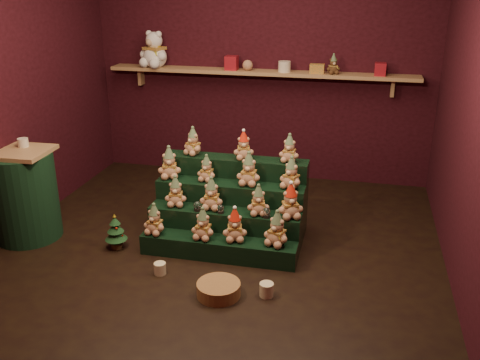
% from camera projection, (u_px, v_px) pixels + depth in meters
% --- Properties ---
extents(ground, '(4.00, 4.00, 0.00)m').
position_uv_depth(ground, '(219.00, 248.00, 4.93)').
color(ground, black).
rests_on(ground, ground).
extents(back_wall, '(4.00, 0.10, 2.80)m').
position_uv_depth(back_wall, '(263.00, 61.00, 6.29)').
color(back_wall, black).
rests_on(back_wall, ground).
extents(front_wall, '(4.00, 0.10, 2.80)m').
position_uv_depth(front_wall, '(103.00, 188.00, 2.56)').
color(front_wall, black).
rests_on(front_wall, ground).
extents(back_shelf, '(3.60, 0.26, 0.24)m').
position_uv_depth(back_shelf, '(260.00, 73.00, 6.17)').
color(back_shelf, '#A48252').
rests_on(back_shelf, ground).
extents(riser_tier_front, '(1.40, 0.22, 0.18)m').
position_uv_depth(riser_tier_front, '(218.00, 248.00, 4.73)').
color(riser_tier_front, black).
rests_on(riser_tier_front, ground).
extents(riser_tier_midfront, '(1.40, 0.22, 0.36)m').
position_uv_depth(riser_tier_midfront, '(224.00, 228.00, 4.90)').
color(riser_tier_midfront, black).
rests_on(riser_tier_midfront, ground).
extents(riser_tier_midback, '(1.40, 0.22, 0.54)m').
position_uv_depth(riser_tier_midback, '(230.00, 210.00, 5.07)').
color(riser_tier_midback, black).
rests_on(riser_tier_midback, ground).
extents(riser_tier_back, '(1.40, 0.22, 0.72)m').
position_uv_depth(riser_tier_back, '(236.00, 192.00, 5.24)').
color(riser_tier_back, black).
rests_on(riser_tier_back, ground).
extents(teddy_0, '(0.23, 0.21, 0.28)m').
position_uv_depth(teddy_0, '(154.00, 219.00, 4.76)').
color(teddy_0, tan).
rests_on(teddy_0, riser_tier_front).
extents(teddy_1, '(0.22, 0.20, 0.29)m').
position_uv_depth(teddy_1, '(203.00, 224.00, 4.66)').
color(teddy_1, tan).
rests_on(teddy_1, riser_tier_front).
extents(teddy_2, '(0.25, 0.24, 0.30)m').
position_uv_depth(teddy_2, '(235.00, 225.00, 4.63)').
color(teddy_2, tan).
rests_on(teddy_2, riser_tier_front).
extents(teddy_3, '(0.28, 0.26, 0.31)m').
position_uv_depth(teddy_3, '(277.00, 228.00, 4.55)').
color(teddy_3, tan).
rests_on(teddy_3, riser_tier_front).
extents(teddy_4, '(0.23, 0.21, 0.28)m').
position_uv_depth(teddy_4, '(176.00, 191.00, 4.89)').
color(teddy_4, tan).
rests_on(teddy_4, riser_tier_midfront).
extents(teddy_5, '(0.22, 0.20, 0.30)m').
position_uv_depth(teddy_5, '(211.00, 194.00, 4.82)').
color(teddy_5, tan).
rests_on(teddy_5, riser_tier_midfront).
extents(teddy_6, '(0.23, 0.22, 0.27)m').
position_uv_depth(teddy_6, '(258.00, 200.00, 4.71)').
color(teddy_6, tan).
rests_on(teddy_6, riser_tier_midfront).
extents(teddy_7, '(0.28, 0.27, 0.31)m').
position_uv_depth(teddy_7, '(290.00, 201.00, 4.64)').
color(teddy_7, tan).
rests_on(teddy_7, riser_tier_midfront).
extents(teddy_8, '(0.26, 0.25, 0.31)m').
position_uv_depth(teddy_8, '(169.00, 163.00, 5.05)').
color(teddy_8, tan).
rests_on(teddy_8, riser_tier_midback).
extents(teddy_9, '(0.20, 0.19, 0.25)m').
position_uv_depth(teddy_9, '(207.00, 168.00, 4.99)').
color(teddy_9, tan).
rests_on(teddy_9, riser_tier_midback).
extents(teddy_10, '(0.23, 0.21, 0.31)m').
position_uv_depth(teddy_10, '(249.00, 169.00, 4.88)').
color(teddy_10, tan).
rests_on(teddy_10, riser_tier_midback).
extents(teddy_11, '(0.27, 0.26, 0.29)m').
position_uv_depth(teddy_11, '(291.00, 173.00, 4.81)').
color(teddy_11, tan).
rests_on(teddy_11, riser_tier_midback).
extents(teddy_12, '(0.25, 0.24, 0.27)m').
position_uv_depth(teddy_12, '(193.00, 141.00, 5.15)').
color(teddy_12, tan).
rests_on(teddy_12, riser_tier_back).
extents(teddy_13, '(0.23, 0.22, 0.27)m').
position_uv_depth(teddy_13, '(244.00, 145.00, 5.03)').
color(teddy_13, tan).
rests_on(teddy_13, riser_tier_back).
extents(teddy_14, '(0.20, 0.18, 0.26)m').
position_uv_depth(teddy_14, '(289.00, 148.00, 4.95)').
color(teddy_14, tan).
rests_on(teddy_14, riser_tier_back).
extents(snow_globe_a, '(0.07, 0.07, 0.09)m').
position_uv_depth(snow_globe_a, '(197.00, 206.00, 4.81)').
color(snow_globe_a, black).
rests_on(snow_globe_a, riser_tier_midfront).
extents(snow_globe_b, '(0.06, 0.06, 0.08)m').
position_uv_depth(snow_globe_b, '(221.00, 209.00, 4.77)').
color(snow_globe_b, black).
rests_on(snow_globe_b, riser_tier_midfront).
extents(snow_globe_c, '(0.07, 0.07, 0.09)m').
position_uv_depth(snow_globe_c, '(266.00, 212.00, 4.68)').
color(snow_globe_c, black).
rests_on(snow_globe_c, riser_tier_midfront).
extents(side_table, '(0.61, 0.61, 0.87)m').
position_uv_depth(side_table, '(24.00, 195.00, 5.00)').
color(side_table, '#A48252').
rests_on(side_table, ground).
extents(table_ornament, '(0.10, 0.10, 0.08)m').
position_uv_depth(table_ornament, '(23.00, 143.00, 4.92)').
color(table_ornament, beige).
rests_on(table_ornament, side_table).
extents(mini_christmas_tree, '(0.20, 0.20, 0.34)m').
position_uv_depth(mini_christmas_tree, '(116.00, 231.00, 4.87)').
color(mini_christmas_tree, '#49301A').
rests_on(mini_christmas_tree, ground).
extents(mug_left, '(0.10, 0.10, 0.10)m').
position_uv_depth(mug_left, '(160.00, 269.00, 4.49)').
color(mug_left, beige).
rests_on(mug_left, ground).
extents(mug_right, '(0.11, 0.11, 0.11)m').
position_uv_depth(mug_right, '(267.00, 290.00, 4.18)').
color(mug_right, beige).
rests_on(mug_right, ground).
extents(wicker_basket, '(0.37, 0.37, 0.11)m').
position_uv_depth(wicker_basket, '(219.00, 289.00, 4.18)').
color(wicker_basket, olive).
rests_on(wicker_basket, ground).
extents(white_bear, '(0.47, 0.45, 0.53)m').
position_uv_depth(white_bear, '(154.00, 44.00, 6.30)').
color(white_bear, white).
rests_on(white_bear, back_shelf).
extents(brown_bear, '(0.19, 0.18, 0.21)m').
position_uv_depth(brown_bear, '(333.00, 64.00, 5.91)').
color(brown_bear, '#4B3019').
rests_on(brown_bear, back_shelf).
extents(gift_tin_red_a, '(0.14, 0.14, 0.16)m').
position_uv_depth(gift_tin_red_a, '(232.00, 63.00, 6.17)').
color(gift_tin_red_a, '#AB1A26').
rests_on(gift_tin_red_a, back_shelf).
extents(gift_tin_cream, '(0.14, 0.14, 0.12)m').
position_uv_depth(gift_tin_cream, '(284.00, 67.00, 6.05)').
color(gift_tin_cream, beige).
rests_on(gift_tin_cream, back_shelf).
extents(gift_tin_red_b, '(0.12, 0.12, 0.14)m').
position_uv_depth(gift_tin_red_b, '(380.00, 69.00, 5.83)').
color(gift_tin_red_b, '#AB1A26').
rests_on(gift_tin_red_b, back_shelf).
extents(shelf_plush_ball, '(0.12, 0.12, 0.12)m').
position_uv_depth(shelf_plush_ball, '(248.00, 65.00, 6.14)').
color(shelf_plush_ball, tan).
rests_on(shelf_plush_ball, back_shelf).
extents(scarf_gift_box, '(0.16, 0.10, 0.10)m').
position_uv_depth(scarf_gift_box, '(317.00, 69.00, 5.98)').
color(scarf_gift_box, orange).
rests_on(scarf_gift_box, back_shelf).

